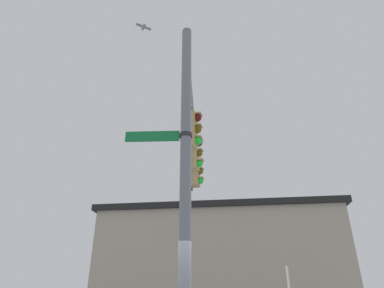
% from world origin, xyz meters
% --- Properties ---
extents(signal_pole, '(0.22, 0.22, 7.32)m').
position_xyz_m(signal_pole, '(0.00, 0.00, 3.66)').
color(signal_pole, slate).
rests_on(signal_pole, ground).
extents(mast_arm, '(5.93, 1.47, 0.16)m').
position_xyz_m(mast_arm, '(-2.95, -0.66, 6.47)').
color(mast_arm, slate).
extents(traffic_light_nearest_pole, '(0.54, 0.49, 1.31)m').
position_xyz_m(traffic_light_nearest_pole, '(-1.85, -0.39, 5.69)').
color(traffic_light_nearest_pole, black).
extents(traffic_light_mid_inner, '(0.54, 0.49, 1.31)m').
position_xyz_m(traffic_light_mid_inner, '(-3.38, -0.73, 5.69)').
color(traffic_light_mid_inner, black).
extents(traffic_light_mid_outer, '(0.54, 0.49, 1.31)m').
position_xyz_m(traffic_light_mid_outer, '(-4.90, -1.07, 5.69)').
color(traffic_light_mid_outer, black).
extents(street_name_sign, '(0.41, 1.32, 0.22)m').
position_xyz_m(street_name_sign, '(0.09, -0.38, 4.55)').
color(street_name_sign, '#147238').
extents(bird_flying, '(0.34, 0.38, 0.08)m').
position_xyz_m(bird_flying, '(-0.49, -1.37, 8.30)').
color(bird_flying, gray).
extents(storefront_building, '(10.25, 13.32, 5.94)m').
position_xyz_m(storefront_building, '(-13.49, -1.81, 2.98)').
color(storefront_building, '#A89E89').
rests_on(storefront_building, ground).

